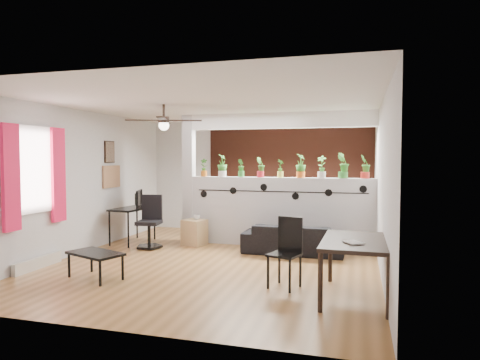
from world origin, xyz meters
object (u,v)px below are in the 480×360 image
Objects in this scene: potted_plant_1 at (222,165)px; coffee_table at (95,255)px; potted_plant_7 at (343,165)px; potted_plant_4 at (280,168)px; dining_table at (356,246)px; computer_desk at (133,211)px; potted_plant_6 at (322,166)px; potted_plant_2 at (241,167)px; cup at (197,217)px; ceiling_fan at (164,122)px; potted_plant_0 at (204,167)px; office_chair at (150,225)px; potted_plant_5 at (301,165)px; potted_plant_3 at (261,166)px; cube_shelf at (194,232)px; folding_chair at (287,246)px; potted_plant_8 at (365,166)px; sofa at (293,239)px.

potted_plant_1 is 3.33m from coffee_table.
potted_plant_4 is at bearing 180.00° from potted_plant_7.
dining_table is at bearing -84.59° from potted_plant_7.
potted_plant_6 is at bearing 6.92° from computer_desk.
potted_plant_1 reaches higher than potted_plant_2.
cup is (-1.61, -0.34, -0.99)m from potted_plant_4.
ceiling_fan reaches higher than dining_table.
potted_plant_7 is at bearing 41.30° from coffee_table.
potted_plant_6 is 2.63m from cup.
cup is at bearing -95.12° from potted_plant_0.
office_chair is at bearing 96.27° from coffee_table.
ceiling_fan is 2.50× the size of potted_plant_7.
potted_plant_5 is 0.34× the size of dining_table.
potted_plant_0 is 3.22m from coffee_table.
potted_plant_3 is at bearing 22.45° from office_chair.
potted_plant_1 is 0.94× the size of potted_plant_7.
ceiling_fan is 3.35× the size of potted_plant_4.
folding_chair reaches higher than cube_shelf.
cube_shelf is (-3.24, -0.34, -1.33)m from potted_plant_8.
potted_plant_0 is 1.03× the size of potted_plant_4.
cube_shelf is 0.49× the size of computer_desk.
folding_chair is 2.74m from coffee_table.
sofa is (1.13, -0.54, -1.29)m from potted_plant_2.
sofa is (1.92, -0.54, -1.29)m from potted_plant_0.
potted_plant_7 is at bearing 0.00° from potted_plant_2.
sofa is at bearing -1.44° from computer_desk.
potted_plant_5 is 2.48m from cube_shelf.
cube_shelf is 3.99m from dining_table.
cup is (-2.01, -0.34, -1.04)m from potted_plant_5.
potted_plant_3 is at bearing 10.06° from computer_desk.
cube_shelf is at bearing 141.66° from dining_table.
potted_plant_7 is at bearing 95.41° from dining_table.
ceiling_fan is 0.69× the size of sofa.
sofa is 1.29× the size of dining_table.
potted_plant_3 is 0.40m from potted_plant_4.
computer_desk is (-4.14, -0.45, -0.95)m from potted_plant_7.
potted_plant_6 is at bearing 180.00° from potted_plant_8.
office_chair is 4.32m from dining_table.
cup is 0.13× the size of office_chair.
potted_plant_6 is at bearing 24.88° from cube_shelf.
sofa is 2.55m from dining_table.
potted_plant_4 reaches higher than cup.
ceiling_fan is 1.96m from potted_plant_0.
cube_shelf is at bearing -5.40° from sofa.
office_chair reaches higher than sofa.
potted_plant_5 reaches higher than cube_shelf.
computer_desk is at bearing -171.26° from potted_plant_4.
potted_plant_4 is 0.78× the size of potted_plant_5.
potted_plant_3 is 0.93× the size of potted_plant_6.
potted_plant_4 is 0.26× the size of dining_table.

